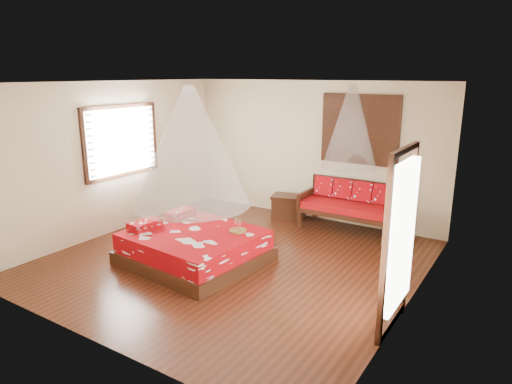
{
  "coord_description": "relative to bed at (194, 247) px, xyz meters",
  "views": [
    {
      "loc": [
        4.0,
        -5.6,
        2.94
      ],
      "look_at": [
        0.31,
        0.15,
        1.15
      ],
      "focal_mm": 32.0,
      "sensor_mm": 36.0,
      "label": 1
    }
  ],
  "objects": [
    {
      "name": "room",
      "position": [
        0.52,
        0.4,
        1.15
      ],
      "size": [
        5.54,
        5.54,
        2.84
      ],
      "color": "#33160B",
      "rests_on": "ground"
    },
    {
      "name": "bed",
      "position": [
        0.0,
        0.0,
        0.0
      ],
      "size": [
        2.15,
        1.98,
        0.63
      ],
      "rotation": [
        0.0,
        0.0,
        -0.09
      ],
      "color": "black",
      "rests_on": "floor"
    },
    {
      "name": "mosquito_net_daybed",
      "position": [
        1.51,
        2.65,
        1.75
      ],
      "size": [
        0.99,
        0.99,
        1.5
      ],
      "primitive_type": "cone",
      "color": "white",
      "rests_on": "ceiling"
    },
    {
      "name": "glazed_door",
      "position": [
        3.23,
        -0.2,
        0.82
      ],
      "size": [
        0.08,
        1.02,
        2.16
      ],
      "color": "black",
      "rests_on": "floor"
    },
    {
      "name": "wine_tray",
      "position": [
        0.59,
        0.4,
        0.31
      ],
      "size": [
        0.28,
        0.28,
        0.23
      ],
      "rotation": [
        0.0,
        0.0,
        -0.19
      ],
      "color": "brown",
      "rests_on": "bed"
    },
    {
      "name": "storage_chest",
      "position": [
        0.17,
        2.85,
        -0.01
      ],
      "size": [
        0.79,
        0.66,
        0.47
      ],
      "rotation": [
        0.0,
        0.0,
        0.27
      ],
      "color": "black",
      "rests_on": "floor"
    },
    {
      "name": "mosquito_net_main",
      "position": [
        0.02,
        -0.0,
        1.6
      ],
      "size": [
        1.8,
        1.8,
        1.8
      ],
      "primitive_type": "cone",
      "color": "white",
      "rests_on": "ceiling"
    },
    {
      "name": "window_left",
      "position": [
        -2.19,
        0.6,
        1.45
      ],
      "size": [
        0.1,
        1.74,
        1.34
      ],
      "color": "black",
      "rests_on": "wall_left"
    },
    {
      "name": "daybed",
      "position": [
        1.51,
        2.78,
        0.27
      ],
      "size": [
        1.78,
        0.79,
        0.94
      ],
      "color": "black",
      "rests_on": "floor"
    },
    {
      "name": "shutter_panel",
      "position": [
        1.51,
        3.12,
        1.65
      ],
      "size": [
        1.52,
        0.06,
        1.32
      ],
      "color": "black",
      "rests_on": "wall_back"
    }
  ]
}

